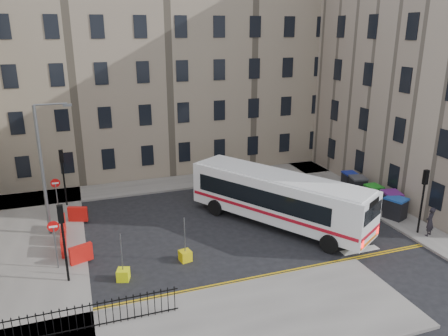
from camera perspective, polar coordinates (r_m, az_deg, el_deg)
ground at (r=29.74m, az=4.15°, el=-6.67°), size 120.00×120.00×0.00m
pavement_north at (r=35.87m, az=-10.25°, el=-2.41°), size 36.00×3.20×0.15m
pavement_east at (r=37.09m, az=14.53°, el=-2.02°), size 2.40×26.00×0.15m
pavement_west at (r=28.67m, az=-23.74°, el=-9.07°), size 6.00×22.00×0.15m
pavement_sw at (r=19.57m, az=-3.58°, el=-20.90°), size 20.00×6.00×0.15m
terrace_north at (r=40.61m, az=-14.01°, el=12.11°), size 38.30×10.80×17.20m
corner_east at (r=42.32m, az=26.43°, el=12.39°), size 17.80×24.30×19.20m
traffic_light_east at (r=29.04m, az=24.61°, el=-2.83°), size 0.28×0.22×4.10m
traffic_light_nw at (r=32.66m, az=-20.31°, el=-0.11°), size 0.28×0.22×4.10m
traffic_light_sw at (r=22.82m, az=-20.32°, el=-7.80°), size 0.28×0.22×4.10m
streetlamp at (r=27.98m, az=-22.67°, el=-0.14°), size 0.50×0.22×8.14m
no_entry_north at (r=31.02m, az=-21.08°, el=-2.68°), size 0.60×0.08×3.00m
no_entry_south at (r=24.54m, az=-21.29°, el=-8.13°), size 0.60×0.08×3.00m
roadworks_barriers at (r=27.82m, az=-19.49°, el=-8.05°), size 1.66×6.26×1.00m
iron_railings at (r=20.19m, az=-17.42°, el=-18.04°), size 7.80×0.04×1.20m
bus at (r=28.37m, az=7.09°, el=-3.77°), size 8.84×11.89×3.35m
wheelie_bin_a at (r=31.39m, az=21.49°, el=-4.86°), size 1.52×1.61×1.42m
wheelie_bin_b at (r=32.35m, az=20.98°, el=-4.12°), size 1.39×1.52×1.43m
wheelie_bin_c at (r=33.63m, az=18.91°, el=-3.20°), size 1.02×1.17×1.28m
wheelie_bin_d at (r=34.78m, az=17.05°, el=-2.21°), size 1.39×1.51×1.40m
wheelie_bin_e at (r=36.05m, az=16.08°, el=-1.53°), size 1.15×1.27×1.27m
pedestrian at (r=29.55m, az=25.30°, el=-6.35°), size 0.79×0.67×1.84m
bollard_yellow at (r=23.50m, az=-13.02°, el=-13.42°), size 0.76×0.76×0.60m
bollard_chevron at (r=24.69m, az=-5.08°, el=-11.35°), size 0.71×0.71×0.60m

